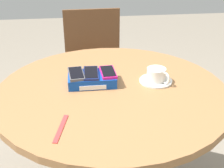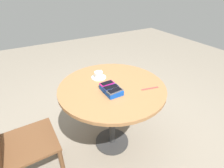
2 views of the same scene
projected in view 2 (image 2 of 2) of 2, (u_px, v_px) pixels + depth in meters
ground_plane at (112, 142)px, 1.98m from camera, size 8.00×8.00×0.00m
round_table at (112, 95)px, 1.65m from camera, size 0.98×0.98×0.74m
phone_box at (111, 90)px, 1.50m from camera, size 0.20×0.14×0.04m
phone_gray at (115, 91)px, 1.44m from camera, size 0.07×0.14×0.01m
phone_navy at (111, 87)px, 1.48m from camera, size 0.07×0.14×0.01m
phone_magenta at (107, 83)px, 1.54m from camera, size 0.07×0.13×0.01m
saucer at (99, 77)px, 1.73m from camera, size 0.14×0.14×0.01m
coffee_cup at (99, 74)px, 1.71m from camera, size 0.09×0.10×0.06m
lanyard_strap at (150, 88)px, 1.56m from camera, size 0.05×0.16×0.00m
chair_near_window at (20, 146)px, 1.37m from camera, size 0.43×0.43×0.85m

